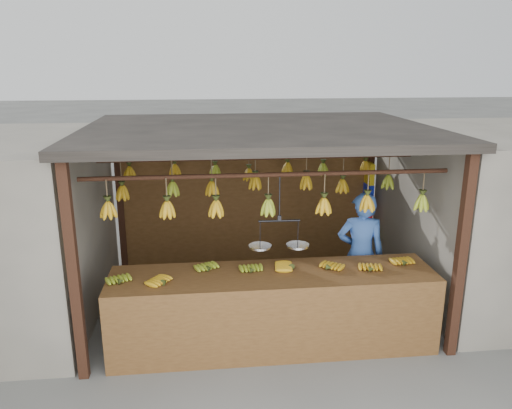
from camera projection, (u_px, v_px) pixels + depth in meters
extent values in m
plane|color=#5B5B57|center=(258.00, 301.00, 6.85)|extent=(80.00, 80.00, 0.00)
cube|color=black|center=(74.00, 275.00, 4.90)|extent=(0.10, 0.10, 2.30)
cube|color=black|center=(461.00, 258.00, 5.32)|extent=(0.10, 0.10, 2.30)
cube|color=black|center=(120.00, 197.00, 7.76)|extent=(0.10, 0.10, 2.30)
cube|color=black|center=(369.00, 190.00, 8.18)|extent=(0.10, 0.10, 2.30)
cube|color=black|center=(259.00, 130.00, 6.21)|extent=(4.30, 3.30, 0.10)
cylinder|color=black|center=(269.00, 175.00, 5.35)|extent=(4.00, 0.05, 0.05)
cylinder|color=black|center=(259.00, 158.00, 6.31)|extent=(4.00, 0.05, 0.05)
cylinder|color=black|center=(251.00, 145.00, 7.26)|extent=(4.00, 0.05, 0.05)
cube|color=brown|center=(248.00, 208.00, 8.04)|extent=(4.00, 0.06, 1.80)
cube|color=brown|center=(273.00, 276.00, 5.57)|extent=(3.64, 0.81, 0.08)
cube|color=brown|center=(278.00, 327.00, 5.30)|extent=(3.64, 0.04, 0.90)
cube|color=black|center=(114.00, 338.00, 5.17)|extent=(0.07, 0.07, 0.82)
cube|color=black|center=(431.00, 320.00, 5.54)|extent=(0.07, 0.07, 0.82)
cube|color=black|center=(124.00, 306.00, 5.85)|extent=(0.07, 0.07, 0.82)
cube|color=black|center=(405.00, 292.00, 6.21)|extent=(0.07, 0.07, 0.82)
ellipsoid|color=#92A523|center=(121.00, 282.00, 5.26)|extent=(0.26, 0.29, 0.06)
ellipsoid|color=#C38D14|center=(165.00, 282.00, 5.25)|extent=(0.30, 0.29, 0.06)
ellipsoid|color=#92A523|center=(210.00, 269.00, 5.59)|extent=(0.26, 0.29, 0.06)
ellipsoid|color=#92A523|center=(253.00, 271.00, 5.54)|extent=(0.20, 0.25, 0.06)
ellipsoid|color=#C38D14|center=(291.00, 266.00, 5.66)|extent=(0.26, 0.21, 0.06)
ellipsoid|color=#C38D14|center=(329.00, 268.00, 5.61)|extent=(0.29, 0.30, 0.06)
ellipsoid|color=#C38D14|center=(371.00, 270.00, 5.57)|extent=(0.22, 0.27, 0.06)
ellipsoid|color=#C38D14|center=(405.00, 264.00, 5.74)|extent=(0.20, 0.25, 0.06)
ellipsoid|color=#C38D14|center=(108.00, 210.00, 5.22)|extent=(0.16, 0.16, 0.28)
ellipsoid|color=#C38D14|center=(167.00, 210.00, 5.30)|extent=(0.16, 0.16, 0.28)
ellipsoid|color=#C38D14|center=(216.00, 209.00, 5.41)|extent=(0.16, 0.16, 0.28)
ellipsoid|color=#92A523|center=(268.00, 207.00, 5.50)|extent=(0.16, 0.16, 0.28)
ellipsoid|color=#C38D14|center=(324.00, 206.00, 5.47)|extent=(0.16, 0.16, 0.28)
ellipsoid|color=#C38D14|center=(367.00, 203.00, 5.56)|extent=(0.16, 0.16, 0.28)
ellipsoid|color=#92A523|center=(422.00, 203.00, 5.64)|extent=(0.16, 0.16, 0.28)
ellipsoid|color=#C38D14|center=(122.00, 193.00, 6.25)|extent=(0.16, 0.16, 0.28)
ellipsoid|color=#92A523|center=(173.00, 189.00, 6.27)|extent=(0.16, 0.16, 0.28)
ellipsoid|color=#C38D14|center=(212.00, 188.00, 6.31)|extent=(0.16, 0.16, 0.28)
ellipsoid|color=#C38D14|center=(255.00, 182.00, 6.44)|extent=(0.16, 0.16, 0.28)
ellipsoid|color=#C38D14|center=(306.00, 182.00, 6.42)|extent=(0.16, 0.16, 0.28)
ellipsoid|color=#C38D14|center=(343.00, 186.00, 6.56)|extent=(0.16, 0.16, 0.28)
ellipsoid|color=#92A523|center=(388.00, 182.00, 6.62)|extent=(0.16, 0.16, 0.28)
ellipsoid|color=#C38D14|center=(130.00, 172.00, 7.13)|extent=(0.16, 0.16, 0.28)
ellipsoid|color=#C38D14|center=(175.00, 170.00, 7.26)|extent=(0.16, 0.16, 0.28)
ellipsoid|color=#92A523|center=(215.00, 171.00, 7.26)|extent=(0.16, 0.16, 0.28)
ellipsoid|color=#C38D14|center=(249.00, 174.00, 7.35)|extent=(0.16, 0.16, 0.28)
ellipsoid|color=#C38D14|center=(287.00, 169.00, 7.43)|extent=(0.16, 0.16, 0.28)
ellipsoid|color=#92A523|center=(323.00, 169.00, 7.46)|extent=(0.16, 0.16, 0.28)
ellipsoid|color=#C38D14|center=(365.00, 167.00, 7.56)|extent=(0.16, 0.16, 0.28)
cylinder|color=black|center=(280.00, 198.00, 5.44)|extent=(0.02, 0.02, 0.52)
cylinder|color=black|center=(279.00, 221.00, 5.51)|extent=(0.46, 0.04, 0.02)
cylinder|color=silver|center=(260.00, 247.00, 5.57)|extent=(0.25, 0.25, 0.02)
cylinder|color=silver|center=(298.00, 246.00, 5.60)|extent=(0.25, 0.25, 0.02)
imported|color=#3359A5|center=(360.00, 255.00, 6.32)|extent=(0.66, 0.50, 1.63)
cube|color=yellow|center=(370.00, 173.00, 7.95)|extent=(0.08, 0.26, 0.34)
cube|color=#1426BF|center=(368.00, 194.00, 8.04)|extent=(0.08, 0.26, 0.34)
cube|color=red|center=(367.00, 210.00, 8.12)|extent=(0.08, 0.26, 0.34)
cube|color=#199926|center=(366.00, 229.00, 8.20)|extent=(0.08, 0.26, 0.34)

